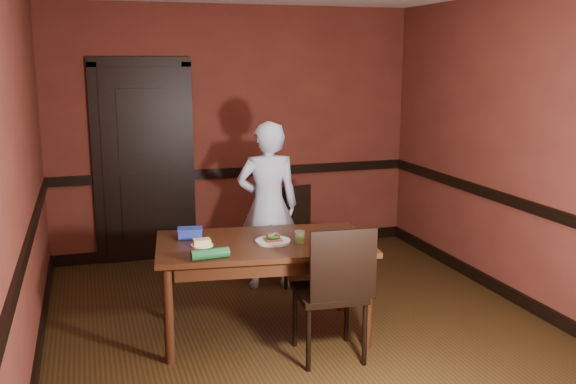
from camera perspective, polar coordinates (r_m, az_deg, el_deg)
floor at (r=5.30m, az=1.17°, el=-11.93°), size 4.00×4.50×0.01m
wall_back at (r=7.07m, az=-4.68°, el=5.37°), size 4.00×0.02×2.70m
wall_front at (r=2.92m, az=15.60°, el=-4.11°), size 4.00×0.02×2.70m
wall_left at (r=4.68m, az=-22.64°, el=1.27°), size 0.02×4.50×2.70m
wall_right at (r=5.87m, az=20.09°, el=3.41°), size 0.02×4.50×2.70m
dado_back at (r=7.11m, az=-4.59°, el=1.76°), size 4.00×0.03×0.10m
dado_left at (r=4.77m, az=-22.03°, el=-4.04°), size 0.03×4.50×0.10m
dado_right at (r=5.94m, az=19.67°, el=-0.90°), size 0.03×4.50×0.10m
baseboard_back at (r=7.31m, az=-4.48°, el=-4.75°), size 4.00×0.03×0.12m
baseboard_left at (r=5.06m, az=-21.29°, el=-13.25°), size 0.03×4.50×0.12m
baseboard_right at (r=6.16m, az=19.14°, el=-8.54°), size 0.03×4.50×0.12m
door at (r=6.91m, az=-12.69°, el=2.82°), size 1.05×0.07×2.20m
dining_table at (r=5.05m, az=-2.19°, el=-8.53°), size 1.72×1.11×0.76m
chair_far at (r=6.21m, az=0.56°, el=-3.93°), size 0.48×0.48×0.90m
chair_near at (r=4.66m, az=3.67°, el=-8.69°), size 0.51×0.51×1.00m
person at (r=5.98m, az=-1.80°, el=-1.21°), size 0.62×0.46×1.58m
sandwich_plate at (r=4.89m, az=-1.35°, el=-4.29°), size 0.27×0.27×0.07m
sauce_jar at (r=4.87m, az=1.04°, el=-4.01°), size 0.08×0.08×0.09m
cheese_saucer at (r=4.85m, az=-7.66°, el=-4.52°), size 0.17×0.17×0.05m
food_tub at (r=5.06m, az=-8.69°, el=-3.62°), size 0.21×0.16×0.08m
wrapped_veg at (r=4.53m, az=-6.94°, el=-5.47°), size 0.27×0.10×0.08m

